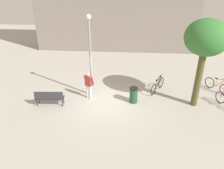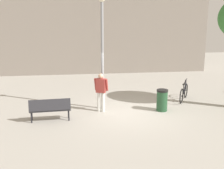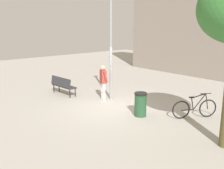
% 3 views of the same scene
% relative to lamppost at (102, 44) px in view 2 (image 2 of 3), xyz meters
% --- Properties ---
extents(ground_plane, '(36.00, 36.00, 0.00)m').
position_rel_lamppost_xyz_m(ground_plane, '(0.98, -0.77, -2.88)').
color(ground_plane, '#A8A399').
extents(building_facade, '(14.28, 2.00, 8.65)m').
position_rel_lamppost_xyz_m(building_facade, '(0.98, 8.72, 1.44)').
color(building_facade, gray).
rests_on(building_facade, ground_plane).
extents(lamppost, '(0.28, 0.28, 4.86)m').
position_rel_lamppost_xyz_m(lamppost, '(0.00, 0.00, 0.00)').
color(lamppost, gray).
rests_on(lamppost, ground_plane).
extents(person_by_lamppost, '(0.63, 0.44, 1.67)m').
position_rel_lamppost_xyz_m(person_by_lamppost, '(-0.11, -0.38, -1.92)').
color(person_by_lamppost, white).
rests_on(person_by_lamppost, ground_plane).
extents(park_bench, '(1.63, 0.57, 0.92)m').
position_rel_lamppost_xyz_m(park_bench, '(-2.21, -1.33, -2.34)').
color(park_bench, '#2D2D33').
rests_on(park_bench, ground_plane).
extents(bicycle_black, '(0.98, 1.57, 0.97)m').
position_rel_lamppost_xyz_m(bicycle_black, '(4.04, 0.78, -2.50)').
color(bicycle_black, black).
rests_on(bicycle_black, ground_plane).
extents(trash_bin, '(0.49, 0.49, 0.94)m').
position_rel_lamppost_xyz_m(trash_bin, '(2.52, -0.64, -2.41)').
color(trash_bin, '#234C2D').
rests_on(trash_bin, ground_plane).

